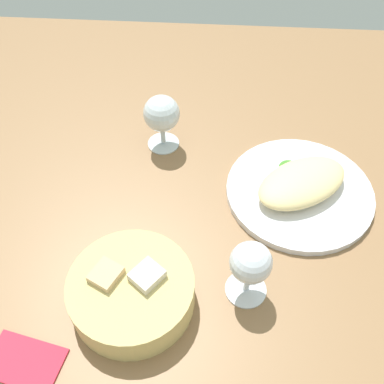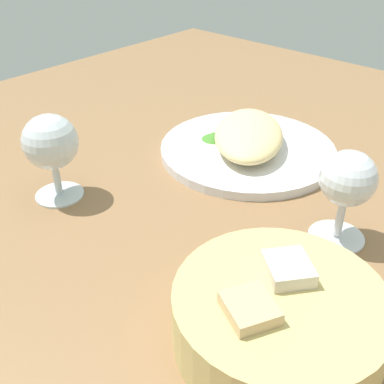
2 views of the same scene
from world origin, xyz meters
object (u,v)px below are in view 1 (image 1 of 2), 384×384
Objects in this scene: bread_basket at (132,291)px; wine_glass_far at (250,265)px; folded_napkin at (24,361)px; plate at (299,192)px; wine_glass_near at (162,115)px.

bread_basket is 1.66× the size of wine_glass_far.
bread_basket reaches higher than folded_napkin.
bread_basket is at bearing 40.37° from plate.
plate is at bearing 51.50° from folded_napkin.
plate is 30.80cm from wine_glass_near.
plate is at bearing -139.63° from bread_basket.
folded_napkin is at bearing 39.38° from plate.
wine_glass_near is at bearing -62.71° from wine_glass_far.
folded_napkin is (42.64, 35.01, -0.30)cm from plate.
wine_glass_near is at bearing -91.37° from bread_basket.
bread_basket is 18.23cm from folded_napkin.
bread_basket is 1.63× the size of wine_glass_near.
wine_glass_far is at bearing -170.46° from bread_basket.
wine_glass_near is (27.43, -12.09, 7.08)cm from plate.
folded_napkin is (15.21, 47.10, -7.38)cm from wine_glass_near.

